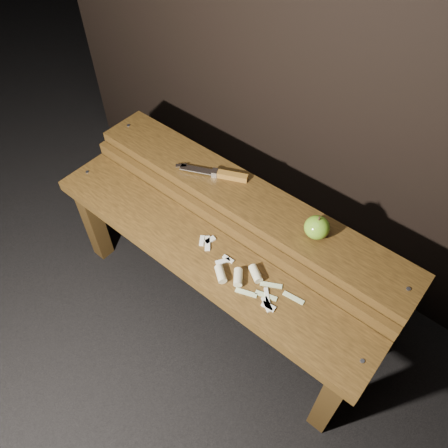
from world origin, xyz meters
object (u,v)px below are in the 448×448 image
Objects in this scene: bench_front_tier at (200,265)px; apple at (317,227)px; bench_rear_tier at (244,212)px; knife at (223,174)px.

bench_front_tier is 0.39m from apple.
knife is (-0.11, 0.02, 0.10)m from bench_rear_tier.
bench_rear_tier is (0.00, 0.23, 0.06)m from bench_front_tier.
bench_rear_tier is 0.29m from apple.
apple reaches higher than bench_front_tier.
bench_rear_tier is 14.89× the size of apple.
knife is (-0.37, 0.02, -0.02)m from apple.
apple is 0.34× the size of knife.
knife is at bearing 177.56° from apple.
apple is at bearing -2.44° from knife.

